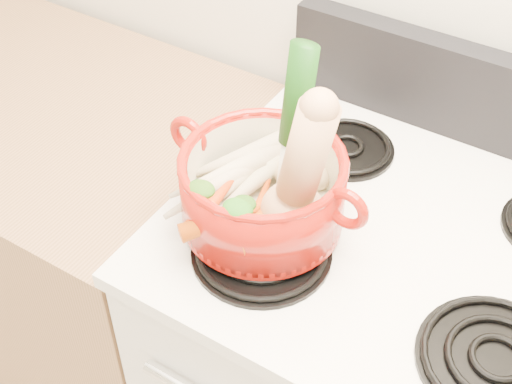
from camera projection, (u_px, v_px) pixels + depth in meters
The scene contains 21 objects.
cooktop at pixel (412, 244), 1.16m from camera, with size 0.78×0.67×0.03m, color silver.
control_backsplash at pixel (486, 100), 1.28m from camera, with size 0.76×0.05×0.18m, color black.
counter_left at pixel (13, 211), 1.91m from camera, with size 1.36×0.65×0.90m, color #976C47.
burner_front_left at pixel (262, 250), 1.12m from camera, with size 0.22×0.22×0.02m, color black.
burner_front_right at pixel (497, 359), 0.98m from camera, with size 0.22×0.22×0.02m, color black.
burner_back_left at pixel (347, 147), 1.31m from camera, with size 0.17×0.17×0.02m, color black.
dutch_oven at pixel (263, 191), 1.12m from camera, with size 0.26×0.26×0.13m, color #941209.
pot_handle_left at pixel (188, 136), 1.15m from camera, with size 0.07×0.07×0.02m, color #941209.
pot_handle_right at pixel (346, 208), 1.03m from camera, with size 0.07×0.07×0.02m, color #941209.
squash at pixel (307, 175), 1.01m from camera, with size 0.10×0.10×0.25m, color tan, non-canonical shape.
leek at pixel (293, 131), 1.05m from camera, with size 0.05×0.05×0.30m, color silver.
ginger at pixel (297, 172), 1.17m from camera, with size 0.09×0.07×0.05m, color tan.
parsnip_0 at pixel (250, 184), 1.14m from camera, with size 0.04×0.04×0.21m, color beige.
parsnip_1 at pixel (222, 180), 1.14m from camera, with size 0.05×0.05×0.22m, color beige.
parsnip_2 at pixel (262, 155), 1.17m from camera, with size 0.05×0.05×0.21m, color beige.
parsnip_3 at pixel (216, 175), 1.14m from camera, with size 0.04×0.04×0.16m, color #EFE7C2.
parsnip_4 at pixel (253, 150), 1.17m from camera, with size 0.05×0.05×0.24m, color beige.
carrot_0 at pixel (257, 212), 1.11m from camera, with size 0.03×0.03×0.14m, color #DA3D0A.
carrot_1 at pixel (214, 203), 1.11m from camera, with size 0.03×0.03×0.14m, color #C43B09.
carrot_2 at pixel (272, 210), 1.09m from camera, with size 0.04×0.04×0.19m, color #D0420A.
carrot_3 at pixel (225, 221), 1.07m from camera, with size 0.03×0.03×0.14m, color #D25F0A.
Camera 1 is at (0.20, 0.60, 1.80)m, focal length 50.00 mm.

